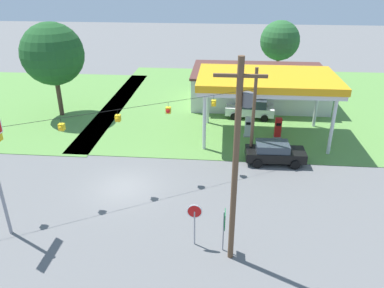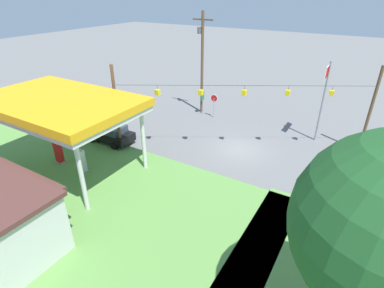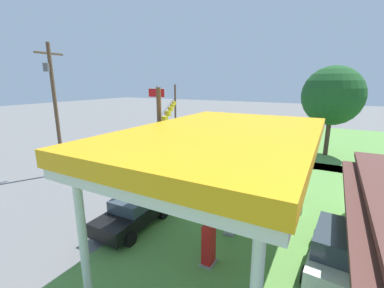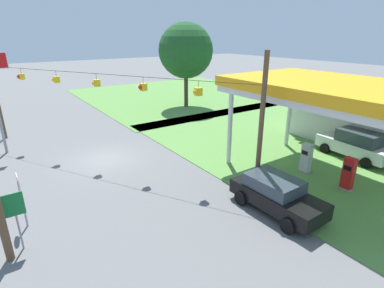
% 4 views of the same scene
% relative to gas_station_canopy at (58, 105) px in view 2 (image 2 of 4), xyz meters
% --- Properties ---
extents(ground_plane, '(160.00, 160.00, 0.00)m').
position_rel_gas_station_canopy_xyz_m(ground_plane, '(-9.87, -9.11, -4.97)').
color(ground_plane, slate).
extents(gas_station_canopy, '(11.20, 7.00, 5.47)m').
position_rel_gas_station_canopy_xyz_m(gas_station_canopy, '(0.00, 0.00, 0.00)').
color(gas_station_canopy, silver).
rests_on(gas_station_canopy, ground).
extents(fuel_pump_near, '(0.71, 0.56, 1.80)m').
position_rel_gas_station_canopy_xyz_m(fuel_pump_near, '(-1.27, -0.00, -4.11)').
color(fuel_pump_near, gray).
rests_on(fuel_pump_near, ground).
extents(fuel_pump_far, '(0.71, 0.56, 1.80)m').
position_rel_gas_station_canopy_xyz_m(fuel_pump_far, '(1.27, -0.00, -4.11)').
color(fuel_pump_far, gray).
rests_on(fuel_pump_far, ground).
extents(car_at_pumps_front, '(4.43, 2.18, 1.61)m').
position_rel_gas_station_canopy_xyz_m(car_at_pumps_front, '(0.47, -4.63, -4.12)').
color(car_at_pumps_front, black).
rests_on(car_at_pumps_front, ground).
extents(car_at_pumps_rear, '(4.77, 2.36, 1.91)m').
position_rel_gas_station_canopy_xyz_m(car_at_pumps_rear, '(-0.80, 4.62, -4.00)').
color(car_at_pumps_rear, white).
rests_on(car_at_pumps_rear, ground).
extents(stop_sign_roadside, '(0.80, 0.08, 2.50)m').
position_rel_gas_station_canopy_xyz_m(stop_sign_roadside, '(-4.71, -14.33, -3.16)').
color(stop_sign_roadside, '#99999E').
rests_on(stop_sign_roadside, ground).
extents(stop_sign_overhead, '(0.22, 2.36, 6.97)m').
position_rel_gas_station_canopy_xyz_m(stop_sign_overhead, '(-14.88, -14.30, 0.02)').
color(stop_sign_overhead, gray).
rests_on(stop_sign_overhead, ground).
extents(route_sign, '(0.10, 0.70, 2.40)m').
position_rel_gas_station_canopy_xyz_m(route_sign, '(-3.18, -14.65, -3.26)').
color(route_sign, gray).
rests_on(route_sign, ground).
extents(utility_pole_main, '(2.20, 0.44, 10.21)m').
position_rel_gas_station_canopy_xyz_m(utility_pole_main, '(-2.77, -15.12, 0.73)').
color(utility_pole_main, brown).
rests_on(utility_pole_main, ground).
extents(signal_span_gantry, '(17.50, 10.24, 7.09)m').
position_rel_gas_station_canopy_xyz_m(signal_span_gantry, '(-9.87, -9.12, -1.01)').
color(signal_span_gantry, brown).
rests_on(signal_span_gantry, ground).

